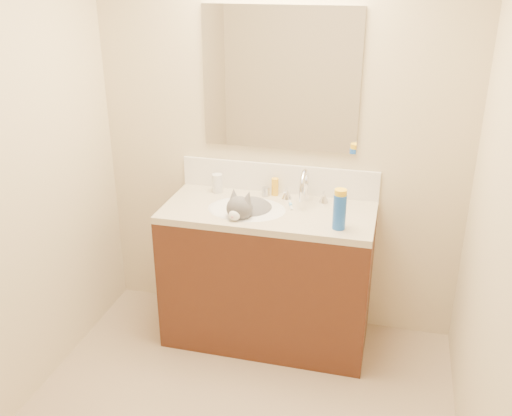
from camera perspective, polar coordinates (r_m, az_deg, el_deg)
The scene contains 16 objects.
room_shell at distance 2.13m, azimuth -4.62°, elevation 5.30°, with size 2.24×2.54×2.52m.
vanity_cabinet at distance 3.43m, azimuth 1.19°, elevation -7.00°, with size 1.20×0.55×0.82m, color #432012.
counter_slab at distance 3.24m, azimuth 1.25°, elevation -0.41°, with size 1.20×0.55×0.04m, color #C2B398.
basin at distance 3.26m, azimuth -0.93°, elevation -1.21°, with size 0.45×0.36×0.14m, color white.
faucet at distance 3.29m, azimuth 4.86°, elevation 1.89°, with size 0.28×0.20×0.21m.
cat at distance 3.24m, azimuth -0.69°, elevation -0.67°, with size 0.33×0.41×0.31m.
backsplash at distance 3.44m, azimuth 2.26°, elevation 2.98°, with size 1.20×0.02×0.18m, color white.
mirror at distance 3.28m, azimuth 2.43°, elevation 12.69°, with size 0.90×0.02×0.80m, color white.
pill_bottle at distance 3.46m, azimuth -3.89°, elevation 2.48°, with size 0.06×0.06×0.11m, color silver.
pill_label at distance 3.46m, azimuth -3.88°, elevation 2.29°, with size 0.06×0.06×0.04m, color orange.
silver_jar at distance 3.40m, azimuth 0.95°, elevation 1.66°, with size 0.05×0.05×0.05m, color #B7B7BC.
amber_bottle at distance 3.41m, azimuth 1.91°, elevation 2.14°, with size 0.04×0.04×0.11m, color yellow.
toothbrush at distance 3.28m, azimuth 3.48°, elevation 0.29°, with size 0.01×0.13×0.01m, color silver.
toothbrush_head at distance 3.27m, azimuth 3.48°, elevation 0.34°, with size 0.02×0.03×0.02m, color #72BCF2.
spray_can at distance 2.99m, azimuth 8.34°, elevation -0.38°, with size 0.07×0.07×0.19m, color blue.
spray_cap at distance 2.95m, azimuth 8.46°, elevation 1.49°, with size 0.06×0.06×0.04m, color yellow.
Camera 1 is at (0.67, -1.91, 2.14)m, focal length 40.00 mm.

